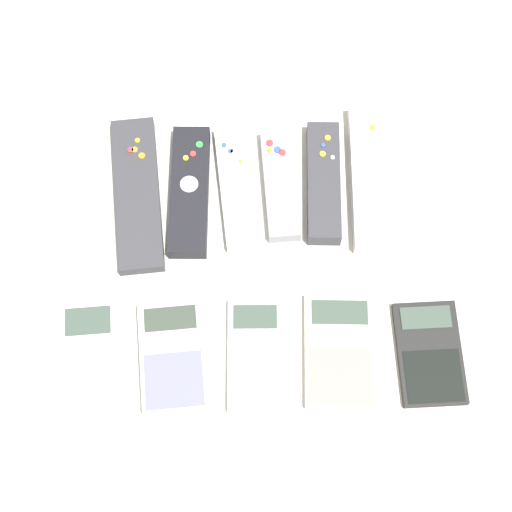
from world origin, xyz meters
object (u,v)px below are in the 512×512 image
Objects in this scene: calculator_2 at (255,355)px; remote_3 at (280,185)px; remote_2 at (236,188)px; calculator_1 at (173,357)px; calculator_0 at (89,366)px; remote_4 at (324,183)px; remote_1 at (190,191)px; calculator_3 at (340,351)px; remote_0 at (137,194)px; calculator_4 at (429,353)px; remote_5 at (369,178)px.

remote_3 is at bearing 81.75° from calculator_2.
calculator_2 is at bearing -102.22° from remote_3.
remote_2 and calculator_1 have the same top height.
remote_4 is at bearing 35.60° from calculator_0.
calculator_0 is at bearing -115.78° from remote_1.
calculator_2 and calculator_3 have the same top height.
remote_1 is 1.08× the size of remote_4.
remote_3 is (0.18, 0.00, 0.00)m from remote_0.
remote_3 reaches higher than calculator_3.
remote_0 reaches higher than remote_2.
calculator_2 is 0.97× the size of calculator_3.
remote_2 is at bearing 178.49° from remote_3.
calculator_3 is at bearing -85.65° from remote_4.
calculator_2 is (-0.10, -0.22, -0.01)m from remote_4.
remote_4 is at bearing 115.08° from calculator_4.
remote_2 reaches higher than calculator_3.
calculator_1 is 0.98× the size of calculator_2.
calculator_1 is at bearing -123.90° from remote_3.
calculator_4 is at bearing -36.50° from remote_0.
remote_5 reaches higher than remote_3.
remote_0 is 1.42× the size of remote_3.
calculator_1 is (-0.14, -0.22, -0.00)m from remote_3.
remote_4 reaches higher than remote_2.
calculator_1 is (0.10, 0.01, 0.00)m from calculator_0.
remote_3 is 0.74× the size of remote_5.
remote_0 is at bearing 125.28° from calculator_2.
remote_2 is 0.24m from calculator_1.
remote_4 is 0.82× the size of remote_5.
calculator_2 is 1.10× the size of calculator_4.
remote_5 is 0.24m from calculator_3.
remote_1 and remote_5 have the same top height.
calculator_0 is 1.11× the size of calculator_3.
remote_0 is 1.51× the size of calculator_3.
remote_0 is 1.29× the size of remote_4.
remote_1 is at bearing -175.19° from remote_5.
remote_4 is 1.23× the size of calculator_1.
calculator_4 is at bearing 0.39° from calculator_2.
remote_3 reaches higher than calculator_1.
remote_0 is at bearing 177.81° from remote_2.
calculator_3 is (0.06, -0.22, -0.00)m from remote_3.
calculator_0 is 0.30m from calculator_3.
remote_5 is at bearing -2.57° from remote_2.
calculator_4 is at bearing -75.17° from remote_5.
calculator_2 is 0.21m from calculator_4.
remote_5 is 0.28m from calculator_2.
remote_0 reaches higher than calculator_4.
calculator_0 is (-0.24, -0.23, -0.00)m from remote_3.
remote_4 is at bearing -1.85° from remote_3.
remote_5 is at bearing -2.07° from remote_0.
calculator_0 is at bearing -144.11° from remote_5.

